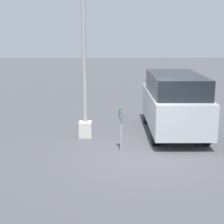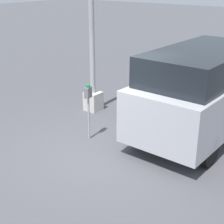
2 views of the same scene
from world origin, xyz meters
TOP-DOWN VIEW (x-y plane):
  - ground_plane at (0.00, 0.00)m, footprint 80.00×80.00m
  - parking_meter_near at (0.35, 0.56)m, footprint 0.22×0.15m
  - lamp_post at (1.88, 1.75)m, footprint 0.44×0.44m
  - parked_van at (2.27, -1.45)m, footprint 4.46×1.97m

SIDE VIEW (x-z plane):
  - ground_plane at x=0.00m, z-range 0.00..0.00m
  - parking_meter_near at x=0.35m, z-range 0.33..1.74m
  - parked_van at x=2.27m, z-range 0.08..2.26m
  - lamp_post at x=1.88m, z-range -1.07..4.65m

